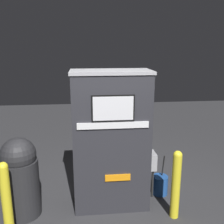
% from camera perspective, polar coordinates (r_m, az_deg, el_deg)
% --- Properties ---
extents(ground_plane, '(14.00, 14.00, 0.00)m').
position_cam_1_polar(ground_plane, '(3.84, 0.21, -21.29)').
color(ground_plane, '#2D2D30').
extents(gas_pump, '(1.13, 0.55, 1.92)m').
position_cam_1_polar(gas_pump, '(3.60, -0.16, -6.29)').
color(gas_pump, '#28282D').
rests_on(gas_pump, ground_plane).
extents(safety_bollard, '(0.12, 0.12, 0.95)m').
position_cam_1_polar(safety_bollard, '(3.62, 13.75, -14.82)').
color(safety_bollard, yellow).
rests_on(safety_bollard, ground_plane).
extents(trash_bin, '(0.48, 0.48, 1.09)m').
position_cam_1_polar(trash_bin, '(3.75, -19.37, -13.16)').
color(trash_bin, '#232326').
rests_on(trash_bin, ground_plane).
extents(safety_bollard_far, '(0.12, 0.12, 0.97)m').
position_cam_1_polar(safety_bollard_far, '(3.43, -22.02, -17.11)').
color(safety_bollard_far, yellow).
rests_on(safety_bollard_far, ground_plane).
extents(squeegee_bucket, '(0.24, 0.24, 0.65)m').
position_cam_1_polar(squeegee_bucket, '(4.25, 10.39, -15.30)').
color(squeegee_bucket, '#1E478C').
rests_on(squeegee_bucket, ground_plane).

